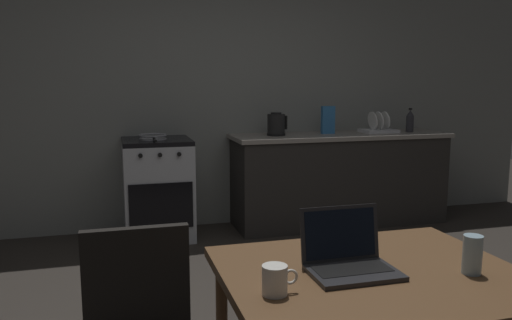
{
  "coord_description": "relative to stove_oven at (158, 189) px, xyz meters",
  "views": [
    {
      "loc": [
        -0.98,
        -2.53,
        1.42
      ],
      "look_at": [
        -0.06,
        0.76,
        0.89
      ],
      "focal_mm": 36.01,
      "sensor_mm": 36.0,
      "label": 1
    }
  ],
  "objects": [
    {
      "name": "dish_rack",
      "position": [
        2.2,
        0.0,
        0.5
      ],
      "size": [
        0.34,
        0.26,
        0.21
      ],
      "color": "silver",
      "rests_on": "kitchen_counter"
    },
    {
      "name": "back_wall",
      "position": [
        0.91,
        0.35,
        0.94
      ],
      "size": [
        6.4,
        0.1,
        2.78
      ],
      "primitive_type": "cube",
      "color": "gray",
      "rests_on": "ground_plane"
    },
    {
      "name": "electric_kettle",
      "position": [
        1.12,
        0.0,
        0.56
      ],
      "size": [
        0.2,
        0.18,
        0.22
      ],
      "color": "black",
      "rests_on": "kitchen_counter"
    },
    {
      "name": "kitchen_counter",
      "position": [
        1.78,
        0.0,
        0.0
      ],
      "size": [
        2.16,
        0.64,
        0.9
      ],
      "color": "#282623",
      "rests_on": "ground_plane"
    },
    {
      "name": "dining_table",
      "position": [
        0.54,
        -2.98,
        0.19
      ],
      "size": [
        1.11,
        0.9,
        0.72
      ],
      "color": "brown",
      "rests_on": "ground_plane"
    },
    {
      "name": "drinking_glass",
      "position": [
        0.88,
        -3.1,
        0.34
      ],
      "size": [
        0.07,
        0.07,
        0.14
      ],
      "color": "#99B7C6",
      "rests_on": "dining_table"
    },
    {
      "name": "stove_oven",
      "position": [
        0.0,
        0.0,
        0.0
      ],
      "size": [
        0.6,
        0.62,
        0.9
      ],
      "color": "#B7BABF",
      "rests_on": "ground_plane"
    },
    {
      "name": "cereal_box",
      "position": [
        1.66,
        0.02,
        0.59
      ],
      "size": [
        0.13,
        0.05,
        0.27
      ],
      "color": "#3372B2",
      "rests_on": "kitchen_counter"
    },
    {
      "name": "bottle",
      "position": [
        2.53,
        -0.05,
        0.57
      ],
      "size": [
        0.08,
        0.08,
        0.24
      ],
      "color": "#2D2D33",
      "rests_on": "kitchen_counter"
    },
    {
      "name": "laptop",
      "position": [
        0.45,
        -2.95,
        0.31
      ],
      "size": [
        0.32,
        0.26,
        0.23
      ],
      "rotation": [
        0.0,
        0.0,
        0.12
      ],
      "color": "#232326",
      "rests_on": "dining_table"
    },
    {
      "name": "coffee_mug",
      "position": [
        0.13,
        -3.08,
        0.32
      ],
      "size": [
        0.12,
        0.09,
        0.1
      ],
      "color": "silver",
      "rests_on": "dining_table"
    },
    {
      "name": "frying_pan",
      "position": [
        -0.03,
        -0.03,
        0.48
      ],
      "size": [
        0.26,
        0.43,
        0.05
      ],
      "color": "gray",
      "rests_on": "stove_oven"
    }
  ]
}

